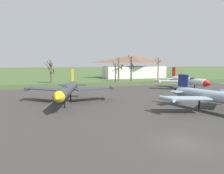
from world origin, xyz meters
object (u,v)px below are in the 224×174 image
object	(u,v)px
jet_fighter_front_left	(68,90)
jet_fighter_front_right	(187,81)
visitor_building	(133,67)
info_placard_front_right	(210,92)
jet_fighter_rear_center	(221,97)

from	to	relation	value
jet_fighter_front_left	jet_fighter_front_right	bearing A→B (deg)	18.70
visitor_building	info_placard_front_right	bearing A→B (deg)	-94.40
info_placard_front_right	jet_fighter_rear_center	distance (m)	17.86
jet_fighter_front_left	visitor_building	bearing A→B (deg)	58.65
jet_fighter_front_right	jet_fighter_rear_center	world-z (taller)	jet_fighter_front_right
jet_fighter_front_left	jet_fighter_front_right	world-z (taller)	jet_fighter_front_left
jet_fighter_front_left	visitor_building	distance (m)	63.93
visitor_building	jet_fighter_front_right	bearing A→B (deg)	-94.72
jet_fighter_front_right	info_placard_front_right	distance (m)	8.39
info_placard_front_right	jet_fighter_front_left	bearing A→B (deg)	-176.47
info_placard_front_right	jet_fighter_rear_center	world-z (taller)	jet_fighter_rear_center
jet_fighter_rear_center	info_placard_front_right	bearing A→B (deg)	52.74
jet_fighter_front_right	jet_fighter_front_left	bearing A→B (deg)	-161.30
visitor_building	jet_fighter_rear_center	bearing A→B (deg)	-102.49
jet_fighter_front_right	jet_fighter_rear_center	distance (m)	24.98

